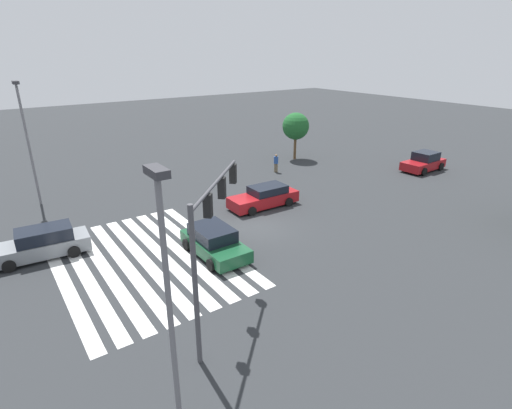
% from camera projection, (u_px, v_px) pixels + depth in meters
% --- Properties ---
extents(ground_plane, '(134.74, 134.74, 0.00)m').
position_uv_depth(ground_plane, '(256.00, 228.00, 24.24)').
color(ground_plane, '#2B2D30').
extents(crosswalk_markings, '(11.55, 8.20, 0.01)m').
position_uv_depth(crosswalk_markings, '(144.00, 260.00, 20.49)').
color(crosswalk_markings, silver).
rests_on(crosswalk_markings, ground_plane).
extents(traffic_signal_mast, '(4.27, 4.27, 5.86)m').
position_uv_depth(traffic_signal_mast, '(212.00, 223.00, 14.21)').
color(traffic_signal_mast, '#47474C').
rests_on(traffic_signal_mast, ground_plane).
extents(car_0, '(2.27, 4.37, 1.65)m').
position_uv_depth(car_0, '(424.00, 162.00, 35.44)').
color(car_0, maroon).
rests_on(car_0, ground_plane).
extents(car_1, '(2.25, 4.85, 1.56)m').
position_uv_depth(car_1, '(41.00, 244.00, 20.61)').
color(car_1, gray).
rests_on(car_1, ground_plane).
extents(car_2, '(2.10, 4.93, 1.44)m').
position_uv_depth(car_2, '(264.00, 197.00, 27.28)').
color(car_2, maroon).
rests_on(car_2, ground_plane).
extents(car_3, '(4.34, 2.21, 1.48)m').
position_uv_depth(car_3, '(214.00, 242.00, 20.91)').
color(car_3, '#144728').
rests_on(car_3, ground_plane).
extents(pedestrian, '(0.41, 0.41, 1.61)m').
position_uv_depth(pedestrian, '(276.00, 162.00, 34.84)').
color(pedestrian, brown).
rests_on(pedestrian, ground_plane).
extents(street_light_pole_a, '(0.80, 0.36, 8.27)m').
position_uv_depth(street_light_pole_a, '(26.00, 134.00, 26.12)').
color(street_light_pole_a, slate).
rests_on(street_light_pole_a, ground_plane).
extents(street_light_pole_b, '(0.80, 0.36, 7.63)m').
position_uv_depth(street_light_pole_b, '(167.00, 282.00, 10.12)').
color(street_light_pole_b, slate).
rests_on(street_light_pole_b, ground_plane).
extents(tree_corner_b, '(2.57, 2.57, 4.51)m').
position_uv_depth(tree_corner_b, '(296.00, 126.00, 38.24)').
color(tree_corner_b, brown).
rests_on(tree_corner_b, ground_plane).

